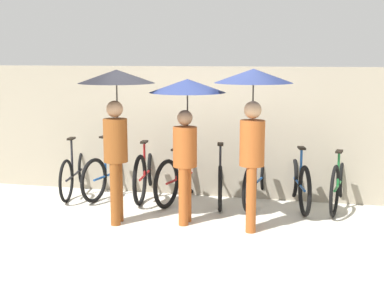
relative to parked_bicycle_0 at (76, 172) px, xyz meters
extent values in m
plane|color=beige|center=(2.09, -1.64, -0.36)|extent=(30.00, 30.00, 0.00)
cube|color=gray|center=(2.09, 0.39, 0.68)|extent=(12.18, 0.12, 2.08)
torus|color=black|center=(-0.08, 0.50, -0.02)|extent=(0.15, 0.67, 0.67)
torus|color=black|center=(0.08, -0.52, -0.02)|extent=(0.15, 0.67, 0.67)
cylinder|color=black|center=(0.00, -0.01, -0.02)|extent=(0.20, 1.03, 0.04)
cylinder|color=black|center=(0.03, -0.19, 0.27)|extent=(0.04, 0.04, 0.60)
cube|color=black|center=(0.03, -0.19, 0.59)|extent=(0.12, 0.21, 0.03)
cylinder|color=black|center=(-0.08, 0.50, 0.34)|extent=(0.04, 0.04, 0.74)
cylinder|color=black|center=(-0.08, 0.50, 0.71)|extent=(0.44, 0.10, 0.03)
torus|color=black|center=(0.69, 0.57, -0.01)|extent=(0.18, 0.69, 0.69)
torus|color=black|center=(0.51, -0.44, -0.01)|extent=(0.18, 0.69, 0.69)
cylinder|color=#19478C|center=(0.60, 0.07, -0.01)|extent=(0.22, 1.02, 0.04)
cylinder|color=#19478C|center=(0.57, -0.11, 0.30)|extent=(0.04, 0.04, 0.62)
cube|color=black|center=(0.57, -0.11, 0.62)|extent=(0.12, 0.21, 0.03)
cylinder|color=#19478C|center=(0.69, 0.57, 0.34)|extent=(0.04, 0.04, 0.72)
cylinder|color=#19478C|center=(0.69, 0.57, 0.70)|extent=(0.44, 0.11, 0.03)
torus|color=black|center=(1.15, 0.59, 0.03)|extent=(0.13, 0.78, 0.77)
torus|color=black|center=(1.24, -0.42, 0.03)|extent=(0.13, 0.78, 0.77)
cylinder|color=maroon|center=(1.20, 0.09, 0.03)|extent=(0.13, 1.02, 0.04)
cylinder|color=maroon|center=(1.21, -0.09, 0.29)|extent=(0.04, 0.04, 0.52)
cube|color=black|center=(1.21, -0.09, 0.56)|extent=(0.11, 0.21, 0.03)
cylinder|color=maroon|center=(1.15, 0.59, 0.36)|extent=(0.04, 0.04, 0.66)
cylinder|color=maroon|center=(1.15, 0.59, 0.69)|extent=(0.44, 0.07, 0.03)
torus|color=black|center=(1.90, 0.46, 0.01)|extent=(0.23, 0.73, 0.74)
torus|color=black|center=(1.68, -0.50, 0.01)|extent=(0.23, 0.73, 0.74)
cylinder|color=maroon|center=(1.79, -0.02, 0.01)|extent=(0.26, 0.96, 0.04)
cylinder|color=maroon|center=(1.75, -0.19, 0.24)|extent=(0.04, 0.04, 0.46)
cube|color=black|center=(1.75, -0.19, 0.48)|extent=(0.13, 0.22, 0.03)
cylinder|color=maroon|center=(1.90, 0.46, 0.35)|extent=(0.04, 0.04, 0.69)
cylinder|color=maroon|center=(1.90, 0.46, 0.70)|extent=(0.43, 0.13, 0.03)
torus|color=black|center=(2.30, 0.60, -0.02)|extent=(0.17, 0.68, 0.68)
torus|color=black|center=(2.48, -0.47, -0.02)|extent=(0.17, 0.68, 0.68)
cylinder|color=black|center=(2.39, 0.07, -0.02)|extent=(0.22, 1.08, 0.04)
cylinder|color=black|center=(2.42, -0.12, 0.27)|extent=(0.04, 0.04, 0.58)
cube|color=black|center=(2.42, -0.12, 0.57)|extent=(0.12, 0.21, 0.03)
cylinder|color=black|center=(2.30, 0.60, 0.32)|extent=(0.04, 0.04, 0.67)
cylinder|color=black|center=(2.30, 0.60, 0.65)|extent=(0.44, 0.10, 0.03)
torus|color=black|center=(3.06, 0.61, -0.01)|extent=(0.15, 0.71, 0.71)
torus|color=black|center=(2.91, -0.45, -0.01)|extent=(0.15, 0.71, 0.71)
cylinder|color=#19478C|center=(2.99, 0.08, -0.01)|extent=(0.19, 1.06, 0.04)
cylinder|color=#19478C|center=(2.96, -0.10, 0.28)|extent=(0.04, 0.04, 0.58)
cube|color=black|center=(2.96, -0.10, 0.59)|extent=(0.12, 0.21, 0.03)
cylinder|color=#19478C|center=(3.06, 0.61, 0.34)|extent=(0.04, 0.04, 0.70)
cylinder|color=#19478C|center=(3.06, 0.61, 0.69)|extent=(0.44, 0.09, 0.03)
torus|color=black|center=(3.48, 0.52, 0.00)|extent=(0.21, 0.72, 0.73)
torus|color=black|center=(3.69, -0.45, 0.00)|extent=(0.21, 0.72, 0.73)
cylinder|color=#19478C|center=(3.59, 0.03, 0.00)|extent=(0.25, 0.98, 0.04)
cylinder|color=#19478C|center=(3.62, -0.14, 0.28)|extent=(0.04, 0.04, 0.55)
cube|color=black|center=(3.62, -0.14, 0.56)|extent=(0.13, 0.21, 0.03)
cylinder|color=#19478C|center=(3.48, 0.52, 0.30)|extent=(0.04, 0.04, 0.59)
cylinder|color=#19478C|center=(3.48, 0.52, 0.59)|extent=(0.44, 0.12, 0.03)
torus|color=black|center=(4.27, 0.57, 0.01)|extent=(0.17, 0.74, 0.74)
torus|color=black|center=(4.10, -0.39, 0.01)|extent=(0.17, 0.74, 0.74)
cylinder|color=#19662D|center=(4.18, 0.09, 0.01)|extent=(0.20, 0.97, 0.04)
cylinder|color=#19662D|center=(4.15, -0.08, 0.26)|extent=(0.04, 0.04, 0.50)
cube|color=black|center=(4.15, -0.08, 0.52)|extent=(0.12, 0.21, 0.03)
cylinder|color=#19662D|center=(4.27, 0.57, 0.36)|extent=(0.04, 0.04, 0.70)
cylinder|color=#19662D|center=(4.27, 0.57, 0.71)|extent=(0.44, 0.10, 0.03)
cylinder|color=brown|center=(1.23, -1.43, 0.06)|extent=(0.13, 0.13, 0.85)
cylinder|color=brown|center=(1.21, -1.25, 0.06)|extent=(0.13, 0.13, 0.85)
cylinder|color=brown|center=(1.22, -1.34, 0.78)|extent=(0.32, 0.32, 0.58)
sphere|color=tan|center=(1.22, -1.34, 1.20)|extent=(0.22, 0.22, 0.22)
cylinder|color=#332D28|center=(1.20, -1.20, 1.17)|extent=(0.02, 0.02, 0.72)
cone|color=black|center=(1.20, -1.20, 1.62)|extent=(1.03, 1.03, 0.18)
cylinder|color=#9E4C1E|center=(2.12, -1.23, 0.03)|extent=(0.13, 0.13, 0.79)
cylinder|color=#9E4C1E|center=(2.12, -1.05, 0.03)|extent=(0.13, 0.13, 0.79)
cylinder|color=#9E4C1E|center=(2.12, -1.14, 0.69)|extent=(0.32, 0.32, 0.53)
sphere|color=#997051|center=(2.12, -1.14, 1.08)|extent=(0.20, 0.20, 0.20)
cylinder|color=#332D28|center=(2.12, -1.00, 1.06)|extent=(0.02, 0.02, 0.68)
cone|color=#19234C|center=(2.12, -1.00, 1.49)|extent=(1.02, 1.02, 0.18)
cylinder|color=#9E4C1E|center=(3.03, -1.33, 0.07)|extent=(0.13, 0.13, 0.86)
cylinder|color=#9E4C1E|center=(3.01, -1.15, 0.07)|extent=(0.13, 0.13, 0.86)
cylinder|color=#9E4C1E|center=(3.02, -1.24, 0.79)|extent=(0.32, 0.32, 0.58)
sphere|color=tan|center=(3.02, -1.24, 1.21)|extent=(0.22, 0.22, 0.22)
cylinder|color=#332D28|center=(3.01, -1.10, 1.18)|extent=(0.02, 0.02, 0.72)
cone|color=#19234C|center=(3.01, -1.10, 1.63)|extent=(1.01, 1.01, 0.18)
camera|label=1|loc=(3.76, -7.93, 1.89)|focal=50.00mm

